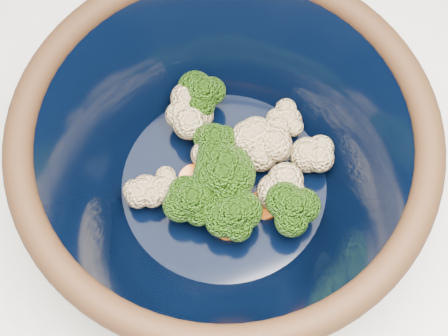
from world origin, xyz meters
TOP-DOWN VIEW (x-y plane):
  - ground at (0.00, 0.00)m, footprint 3.00×3.00m
  - counter at (0.00, 0.00)m, footprint 1.20×1.20m
  - mixing_bowl at (-0.07, -0.01)m, footprint 0.37×0.37m
  - vegetable_pile at (-0.07, -0.01)m, footprint 0.16×0.16m

SIDE VIEW (x-z plane):
  - ground at x=0.00m, z-range 0.00..0.00m
  - counter at x=0.00m, z-range 0.00..0.90m
  - vegetable_pile at x=-0.07m, z-range 0.93..0.98m
  - mixing_bowl at x=-0.07m, z-range 0.91..1.04m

